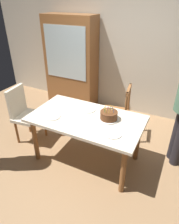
{
  "coord_description": "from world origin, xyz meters",
  "views": [
    {
      "loc": [
        1.1,
        -2.1,
        2.21
      ],
      "look_at": [
        0.05,
        0.0,
        0.84
      ],
      "focal_mm": 32.45,
      "sensor_mm": 36.0,
      "label": 1
    }
  ],
  "objects": [
    {
      "name": "fork_far_side",
      "position": [
        -0.24,
        0.2,
        0.75
      ],
      "size": [
        0.18,
        0.05,
        0.01
      ],
      "primitive_type": "cube",
      "rotation": [
        0.0,
        0.0,
        0.22
      ],
      "color": "silver",
      "rests_on": "dining_table"
    },
    {
      "name": "chair_upholstered",
      "position": [
        -1.17,
        0.0,
        0.53
      ],
      "size": [
        0.49,
        0.49,
        0.95
      ],
      "color": "beige",
      "rests_on": "ground"
    },
    {
      "name": "chair_spindle_back",
      "position": [
        0.18,
        0.76,
        0.46
      ],
      "size": [
        0.5,
        0.5,
        0.95
      ],
      "color": "brown",
      "rests_on": "ground"
    },
    {
      "name": "china_cabinet",
      "position": [
        -1.17,
        1.56,
        0.95
      ],
      "size": [
        1.1,
        0.45,
        1.9
      ],
      "color": "brown",
      "rests_on": "ground"
    },
    {
      "name": "fork_near_celebrant",
      "position": [
        -0.59,
        -0.21,
        0.75
      ],
      "size": [
        0.18,
        0.05,
        0.01
      ],
      "primitive_type": "cube",
      "rotation": [
        0.0,
        0.0,
        -0.21
      ],
      "color": "silver",
      "rests_on": "dining_table"
    },
    {
      "name": "plate_far_side",
      "position": [
        -0.08,
        0.2,
        0.75
      ],
      "size": [
        0.22,
        0.22,
        0.01
      ],
      "primitive_type": "cylinder",
      "color": "white",
      "rests_on": "dining_table"
    },
    {
      "name": "plate_near_guest",
      "position": [
        0.47,
        -0.2,
        0.75
      ],
      "size": [
        0.22,
        0.22,
        0.01
      ],
      "primitive_type": "cylinder",
      "color": "white",
      "rests_on": "dining_table"
    },
    {
      "name": "birthday_cake",
      "position": [
        0.29,
        0.1,
        0.8
      ],
      "size": [
        0.28,
        0.28,
        0.19
      ],
      "color": "silver",
      "rests_on": "dining_table"
    },
    {
      "name": "ground",
      "position": [
        0.0,
        0.0,
        0.0
      ],
      "size": [
        6.4,
        6.4,
        0.0
      ],
      "primitive_type": "plane",
      "color": "#93704C"
    },
    {
      "name": "back_wall",
      "position": [
        0.0,
        1.85,
        1.3
      ],
      "size": [
        6.4,
        0.1,
        2.6
      ],
      "primitive_type": "cube",
      "color": "beige",
      "rests_on": "ground"
    },
    {
      "name": "dining_table",
      "position": [
        0.0,
        0.0,
        0.65
      ],
      "size": [
        1.56,
        0.88,
        0.74
      ],
      "color": "beige",
      "rests_on": "ground"
    },
    {
      "name": "plate_near_celebrant",
      "position": [
        -0.43,
        -0.2,
        0.75
      ],
      "size": [
        0.22,
        0.22,
        0.01
      ],
      "primitive_type": "cylinder",
      "color": "white",
      "rests_on": "dining_table"
    }
  ]
}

